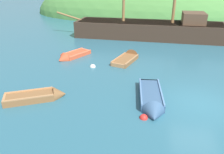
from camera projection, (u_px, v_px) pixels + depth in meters
name	position (u px, v px, depth m)	size (l,w,h in m)	color
ground_plane	(200.00, 104.00, 11.50)	(120.00, 120.00, 0.00)	#285B70
shore_hill	(142.00, 13.00, 41.47)	(39.11, 23.08, 13.37)	#477F3D
sailing_ship	(150.00, 32.00, 24.07)	(18.44, 4.27, 13.08)	#38281E
rowboat_far	(72.00, 56.00, 18.23)	(2.37, 3.22, 1.02)	#C64C2D
rowboat_near_dock	(151.00, 101.00, 11.57)	(1.48, 3.98, 1.10)	#335175
rowboat_outer_left	(128.00, 59.00, 17.75)	(2.08, 3.48, 1.14)	brown
rowboat_outer_right	(39.00, 97.00, 11.94)	(3.27, 2.29, 0.94)	brown
buoy_red	(144.00, 118.00, 10.36)	(0.39, 0.39, 0.39)	red
buoy_white	(93.00, 67.00, 16.32)	(0.42, 0.42, 0.42)	white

